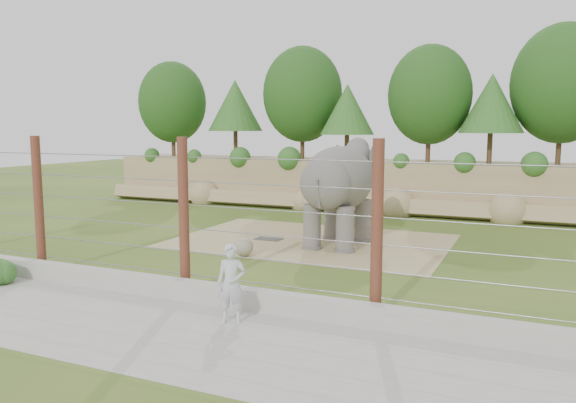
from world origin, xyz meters
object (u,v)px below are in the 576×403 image
at_px(elephant, 339,194).
at_px(barrier_fence, 184,216).
at_px(zookeeper, 231,284).
at_px(stone_ball, 244,247).

xyz_separation_m(elephant, barrier_fence, (-1.67, -7.20, 0.13)).
relative_size(barrier_fence, zookeeper, 11.66).
relative_size(elephant, zookeeper, 2.66).
xyz_separation_m(stone_ball, barrier_fence, (0.57, -4.20, 1.66)).
distance_m(elephant, zookeeper, 8.76).
height_order(elephant, zookeeper, elephant).
bearing_deg(stone_ball, barrier_fence, -82.27).
relative_size(stone_ball, zookeeper, 0.37).
bearing_deg(elephant, zookeeper, -85.05).
height_order(barrier_fence, zookeeper, barrier_fence).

